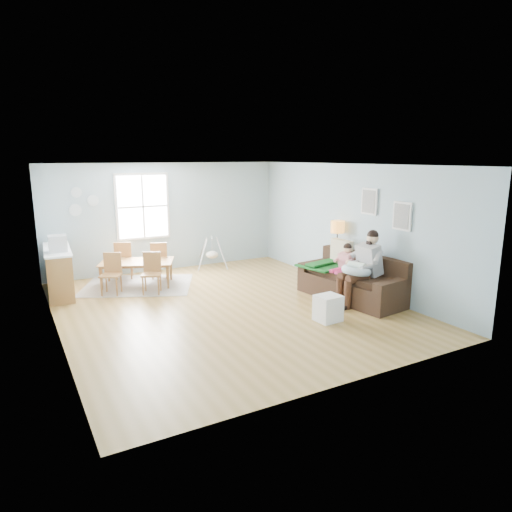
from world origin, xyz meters
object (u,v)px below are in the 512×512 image
toddler (344,261)px  monitor (57,243)px  chair_sw (112,271)px  chair_nw (124,258)px  chair_ne (159,258)px  counter (59,271)px  father (362,265)px  baby_swing (212,254)px  dining_table (137,274)px  sofa (354,283)px  storage_cube (328,308)px  chair_se (152,270)px  floor_lamp (337,232)px

toddler → monitor: 5.80m
chair_sw → monitor: bearing=169.1°
chair_nw → chair_ne: (0.76, -0.35, -0.01)m
toddler → chair_ne: bearing=131.8°
toddler → counter: (-5.10, 3.06, -0.26)m
father → baby_swing: father is taller
father → counter: 6.26m
father → toddler: 0.53m
chair_ne → counter: bearing=-175.7°
chair_sw → monitor: size_ratio=2.40×
dining_table → chair_nw: (-0.13, 0.69, 0.24)m
chair_ne → chair_sw: bearing=-151.0°
chair_sw → chair_ne: size_ratio=0.98×
father → monitor: father is taller
sofa → dining_table: bearing=139.6°
sofa → baby_swing: bearing=110.7°
toddler → monitor: monitor is taller
father → storage_cube: bearing=-158.6°
chair_sw → dining_table: bearing=29.4°
storage_cube → chair_sw: size_ratio=0.54×
toddler → monitor: (-5.11, 2.72, 0.38)m
chair_se → chair_nw: 1.42m
dining_table → chair_se: size_ratio=1.81×
floor_lamp → monitor: 5.86m
counter → toddler: bearing=-30.9°
counter → monitor: (-0.01, -0.33, 0.65)m
counter → father: bearing=-35.1°
floor_lamp → father: bearing=-106.9°
floor_lamp → chair_sw: 4.93m
dining_table → father: bearing=-20.6°
sofa → chair_ne: 4.56m
father → counter: size_ratio=0.82×
toddler → dining_table: bearing=140.6°
chair_sw → monitor: (-0.98, 0.19, 0.65)m
floor_lamp → dining_table: floor_lamp is taller
chair_nw → father: bearing=-48.4°
floor_lamp → chair_nw: size_ratio=1.61×
chair_sw → baby_swing: bearing=21.9°
chair_sw → chair_nw: (0.49, 1.04, 0.03)m
father → baby_swing: (-1.36, 4.19, -0.42)m
counter → baby_swing: counter is taller
floor_lamp → chair_se: (-3.77, 1.46, -0.72)m
chair_ne → baby_swing: (1.54, 0.43, -0.15)m
chair_sw → counter: bearing=151.8°
floor_lamp → chair_se: size_ratio=1.68×
chair_ne → baby_swing: 1.61m
chair_nw → chair_ne: 0.83m
chair_nw → floor_lamp: bearing=-35.2°
dining_table → chair_nw: bearing=124.1°
father → dining_table: bearing=135.9°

